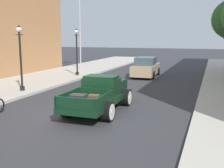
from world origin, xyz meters
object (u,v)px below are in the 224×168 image
Objects in this scene: street_lamp_near at (20,53)px; street_lamp_far at (77,48)px; hotrod_truck_dark_green at (101,94)px; flagpole at (82,12)px; car_background_tan at (146,68)px.

street_lamp_near and street_lamp_far have the same top height.
hotrod_truck_dark_green is 6.40m from street_lamp_near.
flagpole is at bearing 119.34° from hotrod_truck_dark_green.
street_lamp_far is at bearing 90.33° from street_lamp_near.
street_lamp_near is at bearing -120.40° from car_background_tan.
street_lamp_far is at bearing -68.89° from flagpole.
street_lamp_far reaches higher than car_background_tan.
flagpole is (-1.84, 4.75, 3.39)m from street_lamp_far.
flagpole is (-7.25, 2.76, 5.00)m from car_background_tan.
street_lamp_near reaches higher than hotrod_truck_dark_green.
hotrod_truck_dark_green is 0.54× the size of flagpole.
car_background_tan is 6.00m from street_lamp_far.
flagpole reaches higher than car_background_tan.
flagpole reaches higher than hotrod_truck_dark_green.
street_lamp_far is (-5.42, -2.00, 1.62)m from car_background_tan.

